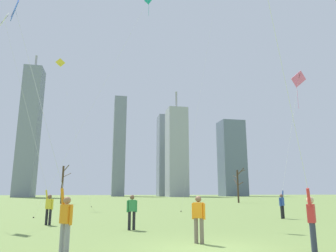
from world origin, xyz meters
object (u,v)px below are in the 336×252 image
Objects in this scene: distant_kite_low_near_trees_teal at (133,29)px; bare_tree_center at (238,184)px; kite_flyer_midfield_right_blue at (48,147)px; kite_flyer_foreground_right_pink at (286,173)px; bystander_strolling_midfield at (132,210)px; bystander_watching_nearby at (199,217)px; bare_tree_rightmost at (63,183)px; distant_kite_high_overhead_yellow at (62,71)px; kite_flyer_far_back_white at (35,147)px; kite_flyer_midfield_center_red at (294,132)px.

bare_tree_center is (20.92, 28.40, -11.07)m from distant_kite_low_near_trees_teal.
kite_flyer_midfield_right_blue is 0.97× the size of kite_flyer_foreground_right_pink.
distant_kite_low_near_trees_teal reaches higher than kite_flyer_foreground_right_pink.
bystander_strolling_midfield and bystander_watching_nearby have the same top height.
kite_flyer_midfield_right_blue is 1.87× the size of bare_tree_rightmost.
bystander_strolling_midfield is (-11.31, -4.70, -2.16)m from kite_flyer_foreground_right_pink.
kite_flyer_midfield_right_blue is 5.90m from bystander_strolling_midfield.
bare_tree_rightmost is (-18.83, 31.62, 0.04)m from kite_flyer_foreground_right_pink.
bare_tree_rightmost is at bearing 95.96° from kite_flyer_midfield_right_blue.
distant_kite_high_overhead_yellow is at bearing -88.16° from bare_tree_rightmost.
bystander_watching_nearby is at bearing -66.12° from bystander_strolling_midfield.
kite_flyer_far_back_white is 2.49× the size of bare_tree_rightmost.
kite_flyer_foreground_right_pink is at bearing 31.65° from kite_flyer_midfield_right_blue.
distant_kite_high_overhead_yellow is at bearing 113.17° from distant_kite_low_near_trees_teal.
bystander_strolling_midfield is 41.08m from bare_tree_center.
distant_kite_high_overhead_yellow is at bearing 97.68° from kite_flyer_midfield_right_blue.
kite_flyer_midfield_right_blue is at bearing -148.35° from kite_flyer_foreground_right_pink.
kite_flyer_midfield_right_blue is 5.74m from bystander_watching_nearby.
bare_tree_rightmost reaches higher than bare_tree_center.
distant_kite_high_overhead_yellow is (-18.45, 19.59, 14.01)m from kite_flyer_foreground_right_pink.
bare_tree_center is at bearing 49.03° from kite_flyer_far_back_white.
distant_kite_low_near_trees_teal is at bearing 71.28° from kite_flyer_midfield_right_blue.
bystander_strolling_midfield is 1.00× the size of bystander_watching_nearby.
distant_kite_low_near_trees_teal is at bearing -75.02° from bare_tree_rightmost.
kite_flyer_midfield_center_red is at bearing -75.84° from distant_kite_low_near_trees_teal.
kite_flyer_foreground_right_pink is at bearing 1.81° from kite_flyer_far_back_white.
distant_kite_high_overhead_yellow reaches higher than bystander_strolling_midfield.
kite_flyer_midfield_center_red is 12.93× the size of bystander_strolling_midfield.
kite_flyer_foreground_right_pink reaches higher than bare_tree_rightmost.
distant_kite_high_overhead_yellow is 3.19× the size of bare_tree_rightmost.
kite_flyer_midfield_center_red is 1.11× the size of distant_kite_high_overhead_yellow.
bare_tree_center is at bearing 67.73° from kite_flyer_midfield_center_red.
bare_tree_rightmost is at bearing 101.71° from bystander_strolling_midfield.
bystander_strolling_midfield is 0.10× the size of distant_kite_low_near_trees_teal.
bare_tree_center is at bearing 63.83° from bystander_watching_nearby.
kite_flyer_midfield_right_blue is at bearing -122.05° from bare_tree_center.
kite_flyer_far_back_white reaches higher than bare_tree_rightmost.
kite_flyer_far_back_white is at bearing -85.25° from distant_kite_high_overhead_yellow.
bystander_watching_nearby is 0.10× the size of distant_kite_low_near_trees_teal.
kite_flyer_midfield_right_blue is 7.89m from kite_flyer_midfield_center_red.
distant_kite_high_overhead_yellow is at bearing 106.38° from bystander_strolling_midfield.
kite_flyer_midfield_center_red reaches higher than bare_tree_center.
bare_tree_rightmost is (-0.39, 12.03, -13.97)m from distant_kite_high_overhead_yellow.
kite_flyer_far_back_white is 32.24m from bare_tree_rightmost.
kite_flyer_midfield_right_blue reaches higher than bystander_strolling_midfield.
bare_tree_rightmost is (-9.48, 40.73, 2.20)m from bystander_watching_nearby.
distant_kite_high_overhead_yellow reaches higher than kite_flyer_far_back_white.
kite_flyer_far_back_white is 14.95m from kite_flyer_midfield_center_red.
bystander_strolling_midfield is (-3.96, 7.40, -2.56)m from kite_flyer_midfield_center_red.
kite_flyer_foreground_right_pink is 7.03× the size of bystander_strolling_midfield.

